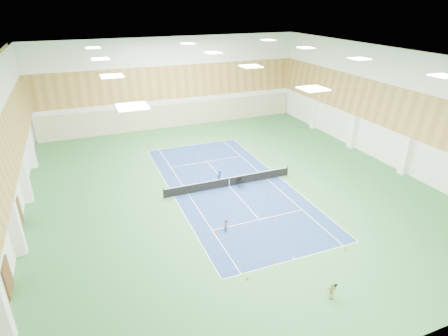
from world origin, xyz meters
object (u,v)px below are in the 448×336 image
object	(u,v)px
coach	(219,178)
child_court	(227,225)
child_apron	(331,291)
tennis_net	(229,181)
ball_cart	(240,183)

from	to	relation	value
coach	child_court	size ratio (longest dim) A/B	1.45
child_apron	tennis_net	bearing A→B (deg)	107.39
tennis_net	ball_cart	bearing A→B (deg)	-33.78
tennis_net	child_court	distance (m)	7.57
child_apron	coach	bearing A→B (deg)	110.15
child_court	child_apron	world-z (taller)	child_apron
child_court	coach	bearing A→B (deg)	36.47
child_apron	ball_cart	size ratio (longest dim) A/B	1.27
tennis_net	ball_cart	xyz separation A→B (m)	(0.90, -0.60, -0.11)
child_apron	ball_cart	distance (m)	15.29
tennis_net	child_court	xyz separation A→B (m)	(-3.09, -6.91, -0.01)
coach	child_apron	xyz separation A→B (m)	(0.80, -16.46, -0.23)
child_court	ball_cart	bearing A→B (deg)	21.19
ball_cart	child_court	bearing A→B (deg)	-122.06
coach	child_court	bearing A→B (deg)	51.46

